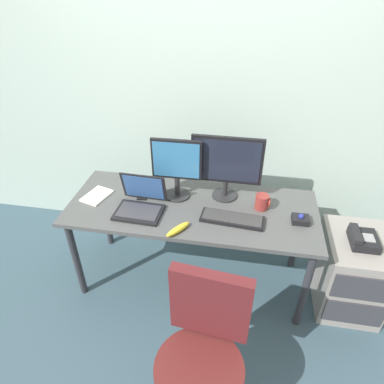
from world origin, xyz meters
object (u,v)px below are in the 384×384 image
at_px(file_cabinet, 350,272).
at_px(office_chair, 202,364).
at_px(desk_phone, 363,239).
at_px(trackball_mouse, 301,219).
at_px(laptop, 141,203).
at_px(monitor_main, 227,164).
at_px(coffee_mug, 262,202).
at_px(banana, 178,229).
at_px(paper_notepad, 97,195).
at_px(monitor_side, 177,165).
at_px(cell_phone, 143,194).
at_px(keyboard, 232,219).

distance_m(file_cabinet, office_chair, 1.31).
xyz_separation_m(desk_phone, trackball_mouse, (-0.41, -0.02, 0.12)).
height_order(desk_phone, laptop, laptop).
bearing_deg(monitor_main, laptop, -154.88).
distance_m(coffee_mug, banana, 0.61).
xyz_separation_m(coffee_mug, paper_notepad, (-1.16, -0.06, -0.05)).
height_order(office_chair, banana, office_chair).
bearing_deg(coffee_mug, monitor_side, 175.44).
xyz_separation_m(office_chair, monitor_side, (-0.34, 1.04, 0.54)).
height_order(trackball_mouse, banana, trackball_mouse).
relative_size(monitor_main, monitor_side, 1.09).
distance_m(coffee_mug, cell_phone, 0.85).
height_order(monitor_main, banana, monitor_main).
distance_m(desk_phone, cell_phone, 1.51).
height_order(keyboard, banana, banana).
distance_m(file_cabinet, laptop, 1.55).
distance_m(office_chair, keyboard, 0.88).
bearing_deg(desk_phone, keyboard, -174.96).
relative_size(monitor_side, keyboard, 1.05).
xyz_separation_m(monitor_main, paper_notepad, (-0.90, -0.16, -0.26)).
distance_m(keyboard, laptop, 0.62).
bearing_deg(trackball_mouse, monitor_main, 157.68).
xyz_separation_m(desk_phone, office_chair, (-0.92, -0.90, -0.19)).
distance_m(file_cabinet, cell_phone, 1.58).
bearing_deg(laptop, office_chair, -56.68).
bearing_deg(paper_notepad, coffee_mug, 2.83).
bearing_deg(laptop, keyboard, -1.21).
bearing_deg(desk_phone, trackball_mouse, -177.85).
bearing_deg(monitor_main, cell_phone, -171.74).
bearing_deg(desk_phone, paper_notepad, 178.95).
distance_m(monitor_side, cell_phone, 0.35).
height_order(monitor_main, cell_phone, monitor_main).
height_order(keyboard, paper_notepad, keyboard).
bearing_deg(office_chair, keyboard, 85.13).
distance_m(laptop, cell_phone, 0.18).
bearing_deg(monitor_main, trackball_mouse, -22.32).
bearing_deg(banana, coffee_mug, 33.24).
xyz_separation_m(desk_phone, banana, (-1.17, -0.24, 0.12)).
distance_m(file_cabinet, banana, 1.29).
bearing_deg(monitor_side, banana, -77.46).
bearing_deg(file_cabinet, coffee_mug, 173.65).
bearing_deg(trackball_mouse, monitor_side, 169.65).
bearing_deg(banana, laptop, 148.30).
bearing_deg(monitor_main, desk_phone, -11.83).
xyz_separation_m(desk_phone, cell_phone, (-1.51, 0.11, 0.10)).
height_order(monitor_main, coffee_mug, monitor_main).
relative_size(file_cabinet, coffee_mug, 5.52).
height_order(monitor_main, trackball_mouse, monitor_main).
bearing_deg(file_cabinet, paper_notepad, 179.47).
relative_size(file_cabinet, keyboard, 1.39).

